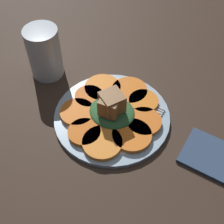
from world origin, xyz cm
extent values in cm
cube|color=#38281E|center=(0.00, 0.00, 1.00)|extent=(120.00, 120.00, 2.00)
cylinder|color=#99B7D1|center=(0.00, 0.00, 2.50)|extent=(25.18, 25.18, 1.00)
cylinder|color=white|center=(0.00, 0.00, 2.55)|extent=(20.15, 20.15, 1.00)
cylinder|color=orange|center=(6.89, -1.48, 3.59)|extent=(6.53, 6.53, 0.98)
cylinder|color=orange|center=(6.60, 3.60, 3.59)|extent=(7.52, 7.52, 0.98)
cylinder|color=#D45E12|center=(2.34, 7.19, 3.59)|extent=(6.82, 6.82, 0.98)
cylinder|color=orange|center=(-2.18, 7.45, 3.59)|extent=(8.14, 8.14, 0.98)
cylinder|color=orange|center=(-6.42, 2.82, 3.59)|extent=(8.18, 8.18, 0.98)
cylinder|color=orange|center=(-6.94, -1.55, 3.59)|extent=(7.48, 7.48, 0.98)
cylinder|color=orange|center=(-4.27, -6.56, 3.59)|extent=(6.66, 6.66, 0.98)
cylinder|color=orange|center=(-0.36, -7.79, 3.59)|extent=(8.19, 8.19, 0.98)
cylinder|color=orange|center=(5.71, -5.34, 3.59)|extent=(8.35, 8.35, 0.98)
ellipsoid|color=#2D6033|center=(0.00, 0.00, 4.09)|extent=(10.00, 9.00, 1.98)
cube|color=#9E754C|center=(-0.03, 0.28, 6.88)|extent=(3.84, 3.84, 3.60)
cube|color=olive|center=(-0.29, 0.76, 7.08)|extent=(4.49, 4.49, 4.01)
cube|color=olive|center=(-0.23, -0.04, 7.28)|extent=(6.01, 6.01, 4.41)
cube|color=silver|center=(2.79, -5.82, 3.30)|extent=(11.98, 1.22, 0.40)
cube|color=silver|center=(-3.91, -5.89, 3.30)|extent=(1.47, 2.32, 0.40)
cube|color=silver|center=(-6.99, -6.92, 3.30)|extent=(4.72, 0.36, 0.40)
cube|color=silver|center=(-6.99, -6.26, 3.30)|extent=(4.72, 0.36, 0.40)
cube|color=silver|center=(-7.00, -5.59, 3.30)|extent=(4.72, 0.36, 0.40)
cube|color=silver|center=(-7.01, -4.92, 3.30)|extent=(4.72, 0.36, 0.40)
cylinder|color=silver|center=(21.03, -4.34, 8.24)|extent=(7.86, 7.86, 12.49)
cube|color=#334766|center=(-24.10, -1.65, 2.40)|extent=(15.33, 9.20, 0.80)
camera|label=1|loc=(-21.59, 36.05, 56.03)|focal=50.00mm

